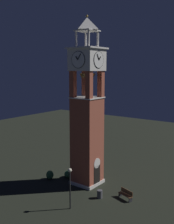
{
  "coord_description": "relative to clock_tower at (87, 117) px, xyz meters",
  "views": [
    {
      "loc": [
        -23.42,
        -17.57,
        12.48
      ],
      "look_at": [
        0.0,
        0.0,
        7.93
      ],
      "focal_mm": 44.86,
      "sensor_mm": 36.0,
      "label": 1
    }
  ],
  "objects": [
    {
      "name": "clock_tower",
      "position": [
        0.0,
        0.0,
        0.0
      ],
      "size": [
        3.25,
        3.25,
        17.84
      ],
      "color": "#9E4C38",
      "rests_on": "ground"
    },
    {
      "name": "lamp_post",
      "position": [
        -5.49,
        -2.22,
        -4.8
      ],
      "size": [
        0.36,
        0.36,
        3.8
      ],
      "color": "black",
      "rests_on": "ground"
    },
    {
      "name": "ground",
      "position": [
        -0.0,
        0.0,
        -7.44
      ],
      "size": [
        80.0,
        80.0,
        0.0
      ],
      "primitive_type": "plane",
      "color": "black"
    },
    {
      "name": "shrub_near_entry",
      "position": [
        0.03,
        2.53,
        -7.02
      ],
      "size": [
        1.25,
        1.25,
        0.85
      ],
      "primitive_type": "ellipsoid",
      "color": "#336638",
      "rests_on": "ground"
    },
    {
      "name": "shrub_left_of_tower",
      "position": [
        -1.67,
        4.05,
        -6.94
      ],
      "size": [
        0.84,
        0.84,
        1.01
      ],
      "primitive_type": "ellipsoid",
      "color": "#336638",
      "rests_on": "ground"
    },
    {
      "name": "park_bench",
      "position": [
        -0.83,
        -5.31,
        -6.96
      ],
      "size": [
        0.91,
        1.66,
        0.95
      ],
      "color": "brown",
      "rests_on": "ground"
    },
    {
      "name": "trash_bin",
      "position": [
        -2.16,
        -3.16,
        -7.04
      ],
      "size": [
        0.52,
        0.52,
        0.8
      ],
      "primitive_type": "cylinder",
      "color": "#4C4C51",
      "rests_on": "ground"
    }
  ]
}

